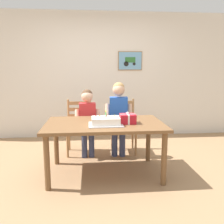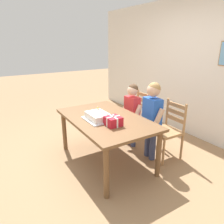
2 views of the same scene
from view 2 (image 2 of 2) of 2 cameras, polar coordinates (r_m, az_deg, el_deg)
name	(u,v)px [view 2 (image 2 of 2)]	position (r m, az deg, el deg)	size (l,w,h in m)	color
ground_plane	(106,161)	(3.44, -1.56, -13.01)	(20.00, 20.00, 0.00)	#997551
back_wall	(198,69)	(4.30, 22.22, 10.60)	(6.40, 0.11, 2.60)	silver
dining_table	(106,123)	(3.15, -1.67, -3.02)	(1.59, 0.98, 0.73)	brown
birthday_cake	(98,117)	(3.03, -3.84, -1.23)	(0.44, 0.34, 0.19)	silver
gift_box_red_large	(113,121)	(2.82, 0.34, -2.46)	(0.21, 0.20, 0.16)	red
chair_left	(137,116)	(3.99, 6.87, -1.08)	(0.42, 0.42, 0.92)	#A87A4C
chair_right	(167,130)	(3.46, 14.73, -4.70)	(0.44, 0.44, 0.92)	#A87A4C
child_older	(152,114)	(3.28, 10.73, -0.45)	(0.46, 0.27, 1.24)	#38426B
child_younger	(132,109)	(3.66, 5.41, 0.76)	(0.41, 0.24, 1.13)	#38426B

